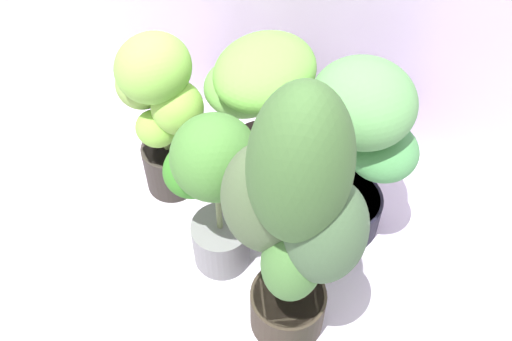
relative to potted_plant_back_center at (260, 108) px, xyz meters
The scene contains 6 objects.
ground_plane 0.64m from the potted_plant_back_center, 89.97° to the right, with size 8.00×8.00×0.00m, color silver.
potted_plant_back_center is the anchor object (origin of this frame).
potted_plant_back_right 0.37m from the potted_plant_back_center, 17.47° to the right, with size 0.46×0.46×0.76m.
potted_plant_front_right 0.65m from the potted_plant_back_center, 65.17° to the right, with size 0.45×0.33×1.08m.
potted_plant_back_left 0.34m from the potted_plant_back_center, 159.00° to the right, with size 0.34×0.35×0.73m.
potted_plant_center 0.38m from the potted_plant_back_center, 96.64° to the right, with size 0.37×0.32×0.70m.
Camera 1 is at (0.42, -0.96, 1.97)m, focal length 43.72 mm.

